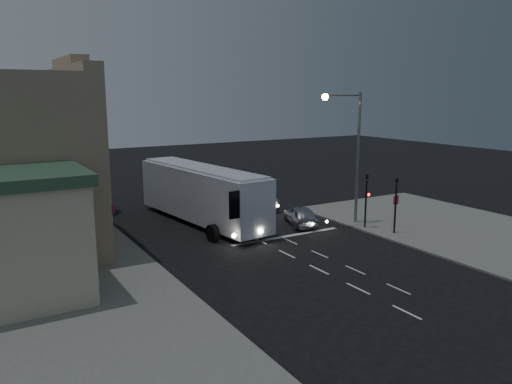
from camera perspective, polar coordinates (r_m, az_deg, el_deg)
ground at (r=29.63m, az=2.45°, el=-6.58°), size 120.00×120.00×0.00m
sidewalk_near at (r=35.69m, az=24.02°, el=-4.37°), size 12.00×24.00×0.12m
sidewalk_far at (r=32.97m, az=-25.26°, el=-5.71°), size 12.00×50.00×0.12m
road_markings at (r=32.96m, az=1.19°, el=-4.71°), size 8.00×30.55×0.01m
tour_bus at (r=35.32m, az=-6.25°, el=-0.07°), size 4.31×13.41×4.04m
car_suv at (r=34.87m, az=5.16°, el=-2.70°), size 2.86×4.35×1.38m
car_sedan_a at (r=39.52m, az=0.00°, el=-0.94°), size 1.61×4.47×1.47m
car_sedan_b at (r=45.05m, az=-4.00°, el=0.62°), size 3.46×5.85×1.59m
car_sedan_c at (r=50.56m, az=-7.38°, el=1.64°), size 2.58×5.29×1.45m
car_extra at (r=54.85m, az=-9.48°, el=2.30°), size 1.84×4.35×1.39m
traffic_signal_main at (r=34.20m, az=12.51°, el=-0.23°), size 0.25×0.35×4.10m
traffic_signal_side at (r=33.32m, az=15.70°, el=-0.69°), size 0.18×0.15×4.10m
regulatory_sign at (r=34.84m, az=15.63°, el=-1.56°), size 0.45×0.12×2.20m
streetlight at (r=34.59m, az=10.82°, el=5.51°), size 3.32×0.44×9.00m
street_tree at (r=39.59m, az=-19.91°, el=3.94°), size 4.00×4.00×6.20m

